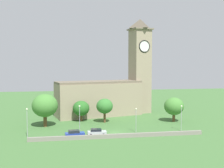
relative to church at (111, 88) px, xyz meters
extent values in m
plane|color=#3D6633|center=(-3.25, -11.11, -9.44)|extent=(200.00, 200.00, 0.00)
cube|color=gray|center=(-4.67, -1.15, -3.71)|extent=(31.03, 16.63, 11.46)
cube|color=#675C4A|center=(-4.67, -1.15, 2.37)|extent=(30.84, 15.87, 0.70)
cube|color=gray|center=(11.22, 2.79, 5.83)|extent=(7.75, 7.75, 30.53)
cube|color=#736753|center=(11.22, 2.79, 21.35)|extent=(8.99, 8.99, 0.50)
pyramid|color=brown|center=(11.22, 2.79, 23.36)|extent=(8.14, 8.14, 3.52)
cylinder|color=white|center=(12.00, -0.37, 14.99)|extent=(4.00, 1.10, 4.10)
torus|color=black|center=(12.00, -0.37, 14.99)|extent=(4.42, 1.43, 4.46)
cylinder|color=white|center=(14.38, 3.58, 14.99)|extent=(1.10, 4.00, 4.10)
torus|color=black|center=(14.38, 3.58, 14.99)|extent=(1.43, 4.42, 4.46)
cube|color=gray|center=(-3.25, -31.41, -8.93)|extent=(43.59, 0.70, 1.01)
cube|color=#233D9E|center=(-13.89, -29.13, -8.70)|extent=(4.95, 2.34, 0.82)
cube|color=#1E232B|center=(-14.12, -29.16, -7.96)|extent=(2.83, 1.91, 0.65)
cylinder|color=black|center=(-12.36, -28.04, -9.11)|extent=(0.69, 0.40, 0.66)
cylinder|color=black|center=(-12.17, -29.92, -9.11)|extent=(0.69, 0.40, 0.66)
cylinder|color=black|center=(-15.60, -28.35, -9.11)|extent=(0.69, 0.40, 0.66)
cylinder|color=black|center=(-15.41, -30.23, -9.11)|extent=(0.69, 0.40, 0.66)
cube|color=silver|center=(-8.24, -28.02, -8.75)|extent=(4.83, 2.01, 0.76)
cube|color=#1E232B|center=(-8.48, -28.01, -8.07)|extent=(2.72, 1.72, 0.60)
cylinder|color=black|center=(-6.58, -27.13, -9.13)|extent=(0.62, 0.35, 0.61)
cylinder|color=black|center=(-6.64, -29.00, -9.13)|extent=(0.62, 0.35, 0.61)
cylinder|color=black|center=(-9.83, -27.04, -9.13)|extent=(0.62, 0.35, 0.61)
cylinder|color=black|center=(-9.89, -28.90, -9.13)|extent=(0.62, 0.35, 0.61)
cylinder|color=#9EA0A5|center=(-25.54, -27.14, -6.03)|extent=(0.14, 0.14, 6.82)
sphere|color=#F4EFCC|center=(-25.54, -27.14, -2.40)|extent=(0.44, 0.44, 0.44)
cylinder|color=#9EA0A5|center=(-12.51, -25.78, -5.92)|extent=(0.14, 0.14, 7.03)
sphere|color=#F4EFCC|center=(-12.51, -25.78, -2.18)|extent=(0.44, 0.44, 0.44)
cylinder|color=#9EA0A5|center=(2.35, -26.73, -6.40)|extent=(0.14, 0.14, 6.07)
sphere|color=#F4EFCC|center=(2.35, -26.73, -3.15)|extent=(0.44, 0.44, 0.44)
cylinder|color=#9EA0A5|center=(14.88, -27.18, -6.15)|extent=(0.14, 0.14, 6.57)
sphere|color=#F4EFCC|center=(14.88, -27.18, -2.65)|extent=(0.44, 0.44, 0.44)
cylinder|color=brown|center=(-4.21, -13.15, -7.83)|extent=(0.72, 0.72, 3.21)
ellipsoid|color=#33702D|center=(-4.21, -13.15, -4.30)|extent=(5.14, 5.14, 4.62)
cylinder|color=brown|center=(-11.31, -10.04, -8.36)|extent=(0.74, 0.74, 2.16)
ellipsoid|color=#286023|center=(-11.31, -10.04, -5.30)|extent=(5.28, 5.28, 4.75)
cylinder|color=brown|center=(-22.01, -15.99, -7.72)|extent=(1.04, 1.04, 3.43)
ellipsoid|color=#427A33|center=(-22.01, -15.99, -3.23)|extent=(7.41, 7.41, 6.67)
cylinder|color=brown|center=(17.46, -15.41, -8.14)|extent=(0.86, 0.86, 2.60)
ellipsoid|color=#427A33|center=(17.46, -15.41, -4.53)|extent=(6.15, 6.15, 5.54)
camera|label=1|loc=(-15.82, -98.00, 8.98)|focal=44.83mm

